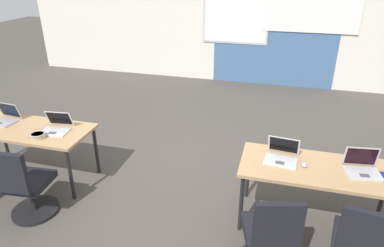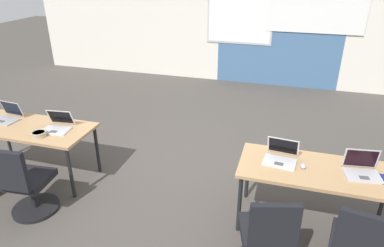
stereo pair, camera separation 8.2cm
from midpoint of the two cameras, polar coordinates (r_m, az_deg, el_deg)
ground_plane at (r=4.77m, az=-3.24°, el=-7.89°), size 24.00×24.00×0.00m
back_wall_assembly at (r=8.16m, az=6.41°, el=16.75°), size 10.00×0.27×2.80m
desk_near_left at (r=4.82m, az=-26.02°, el=-1.32°), size 1.60×0.70×0.72m
desk_near_right at (r=3.76m, az=19.85°, el=-7.72°), size 1.60×0.70×0.72m
laptop_near_left_inner at (r=4.56m, az=-22.20°, el=-0.54°), size 0.37×0.35×0.22m
chair_near_left_inner at (r=4.23m, az=-26.53°, el=-9.67°), size 0.52×0.56×0.92m
laptop_near_left_end at (r=5.11m, az=-29.21°, el=0.82°), size 0.35×0.32×0.23m
laptop_near_right_end at (r=3.79m, az=25.98°, el=-6.60°), size 0.36×0.31×0.24m
laptop_near_right_inner at (r=3.73m, az=14.12°, el=-5.18°), size 0.36×0.34×0.23m
mouse_near_right_inner at (r=3.69m, az=17.59°, el=-6.54°), size 0.07×0.11×0.03m
chair_near_right_inner at (r=3.28m, az=12.06°, el=-18.44°), size 0.54×0.60×0.92m
snack_bowl at (r=4.46m, az=-24.83°, el=-1.79°), size 0.18×0.18×0.06m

